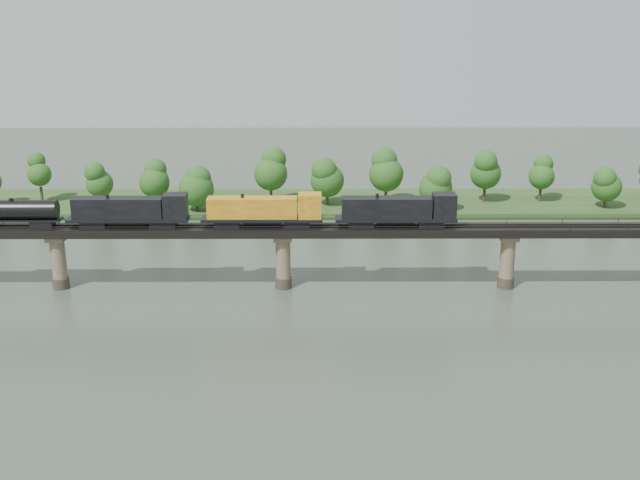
{
  "coord_description": "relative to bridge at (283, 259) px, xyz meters",
  "views": [
    {
      "loc": [
        6.03,
        -104.91,
        52.02
      ],
      "look_at": [
        6.57,
        30.0,
        9.0
      ],
      "focal_mm": 45.0,
      "sensor_mm": 36.0,
      "label": 1
    }
  ],
  "objects": [
    {
      "name": "ground",
      "position": [
        0.0,
        -30.0,
        -5.46
      ],
      "size": [
        400.0,
        400.0,
        0.0
      ],
      "primitive_type": "plane",
      "color": "#344133",
      "rests_on": "ground"
    },
    {
      "name": "bridge",
      "position": [
        0.0,
        0.0,
        0.0
      ],
      "size": [
        236.0,
        30.0,
        11.5
      ],
      "color": "#473A2D",
      "rests_on": "ground"
    },
    {
      "name": "far_bank",
      "position": [
        0.0,
        55.0,
        -4.66
      ],
      "size": [
        300.0,
        24.0,
        1.6
      ],
      "primitive_type": "cube",
      "color": "#28461C",
      "rests_on": "ground"
    },
    {
      "name": "freight_train",
      "position": [
        -11.2,
        -0.0,
        8.87
      ],
      "size": [
        86.03,
        3.35,
        5.92
      ],
      "color": "black",
      "rests_on": "bridge"
    },
    {
      "name": "far_treeline",
      "position": [
        -8.21,
        50.52,
        3.37
      ],
      "size": [
        289.06,
        17.54,
        13.6
      ],
      "color": "#382619",
      "rests_on": "far_bank"
    },
    {
      "name": "bridge_superstructure",
      "position": [
        0.0,
        0.0,
        6.33
      ],
      "size": [
        220.0,
        4.9,
        0.75
      ],
      "color": "black",
      "rests_on": "bridge"
    }
  ]
}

